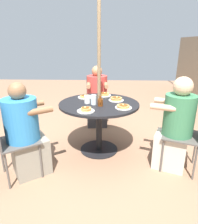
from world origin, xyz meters
name	(u,v)px	position (x,y,z in m)	size (l,w,h in m)	color
ground_plane	(99,149)	(0.00, 0.00, 0.00)	(12.00, 12.00, 0.00)	#8C664C
patio_table	(99,111)	(0.00, 0.00, 0.61)	(1.12, 1.12, 0.74)	black
umbrella_pole	(99,72)	(0.00, 0.00, 1.17)	(0.05, 0.05, 2.33)	#846B4C
patio_chair_north	(97,96)	(-1.20, -0.09, 0.52)	(0.47, 0.47, 0.90)	#514C47
diner_north	(97,99)	(-1.02, -0.08, 0.51)	(0.58, 0.41, 1.14)	#3D3D42
patio_chair_east	(10,138)	(0.70, -0.98, 0.52)	(0.60, 0.60, 0.90)	#514C47
diner_east	(26,135)	(0.59, -0.84, 0.51)	(0.57, 0.59, 1.14)	gray
patio_chair_south	(190,132)	(0.45, 1.12, 0.52)	(0.56, 0.56, 0.90)	#514C47
diner_south	(175,128)	(0.39, 0.96, 0.54)	(0.50, 0.56, 1.18)	beige
pancake_plate_a	(85,97)	(-0.27, -0.23, 0.76)	(0.22, 0.22, 0.05)	silver
pancake_plate_b	(86,110)	(0.38, -0.15, 0.76)	(0.22, 0.22, 0.06)	silver
pancake_plate_c	(104,95)	(-0.40, 0.07, 0.76)	(0.22, 0.22, 0.05)	silver
pancake_plate_d	(116,99)	(-0.12, 0.25, 0.76)	(0.22, 0.22, 0.06)	silver
pancake_plate_e	(123,107)	(0.23, 0.32, 0.76)	(0.22, 0.22, 0.05)	silver
syrup_bottle	(100,102)	(0.15, 0.02, 0.79)	(0.09, 0.07, 0.14)	#602D0F
coffee_cup	(87,99)	(0.02, -0.16, 0.79)	(0.08, 0.08, 0.11)	white
drinking_glass_a	(94,100)	(0.08, -0.07, 0.81)	(0.08, 0.08, 0.13)	silver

